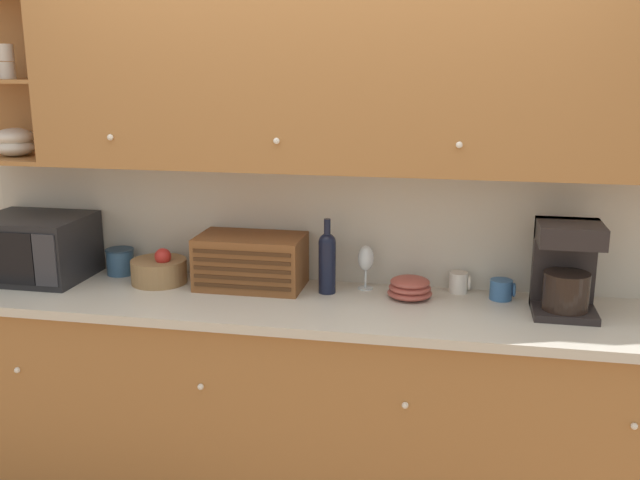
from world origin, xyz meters
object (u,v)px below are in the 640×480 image
storage_canister (120,261)px  bowl_stack_on_counter (410,288)px  wine_glass (366,260)px  mug (502,290)px  coffee_maker (566,268)px  mug_blue_second (459,282)px  fruit_basket (159,270)px  wine_bottle (327,260)px  bread_box (251,261)px  microwave (35,247)px

storage_canister → bowl_stack_on_counter: storage_canister is taller
wine_glass → bowl_stack_on_counter: size_ratio=1.04×
mug → coffee_maker: coffee_maker is taller
storage_canister → mug_blue_second: storage_canister is taller
bowl_stack_on_counter → mug_blue_second: (0.21, 0.12, 0.00)m
wine_glass → coffee_maker: coffee_maker is taller
mug_blue_second → fruit_basket: bearing=-174.7°
wine_bottle → mug: 0.76m
bowl_stack_on_counter → mug: 0.39m
bread_box → bowl_stack_on_counter: bearing=-1.7°
microwave → fruit_basket: (0.60, 0.04, -0.09)m
microwave → coffee_maker: (2.38, -0.03, 0.04)m
wine_bottle → coffee_maker: bearing=-4.1°
bowl_stack_on_counter → coffee_maker: (0.63, -0.07, 0.15)m
fruit_basket → mug_blue_second: fruit_basket is taller
fruit_basket → coffee_maker: bearing=-2.0°
storage_canister → microwave: bearing=-160.1°
wine_glass → mug: (0.60, -0.03, -0.09)m
wine_glass → mug_blue_second: size_ratio=2.13×
microwave → storage_canister: size_ratio=3.60×
bread_box → wine_glass: (0.51, 0.07, 0.02)m
bread_box → storage_canister: bearing=174.4°
wine_bottle → mug: wine_bottle is taller
wine_glass → bowl_stack_on_counter: wine_glass is taller
wine_bottle → wine_glass: 0.18m
wine_bottle → mug: size_ratio=3.11×
storage_canister → bread_box: bearing=-5.6°
wine_glass → coffee_maker: 0.85m
microwave → bowl_stack_on_counter: size_ratio=2.49×
fruit_basket → mug_blue_second: (1.36, 0.13, -0.01)m
fruit_basket → storage_canister: bearing=158.7°
wine_bottle → fruit_basket: bearing=-179.4°
fruit_basket → mug_blue_second: bearing=5.3°
bread_box → wine_glass: bearing=7.4°
coffee_maker → wine_glass: bearing=169.4°
mug_blue_second → coffee_maker: bearing=-24.2°
fruit_basket → wine_bottle: (0.79, 0.01, 0.09)m
fruit_basket → mug: bearing=2.4°
bowl_stack_on_counter → coffee_maker: bearing=-6.2°
wine_glass → mug_blue_second: (0.41, 0.03, -0.09)m
mug → bowl_stack_on_counter: bearing=-171.5°
mug → mug_blue_second: bearing=161.1°
mug_blue_second → wine_bottle: bearing=-168.4°
bread_box → mug_blue_second: bearing=6.1°
bowl_stack_on_counter → storage_canister: bearing=176.4°
wine_bottle → wine_glass: size_ratio=1.65×
microwave → fruit_basket: size_ratio=1.90×
bowl_stack_on_counter → mug_blue_second: 0.24m
fruit_basket → mug: fruit_basket is taller
wine_glass → mug_blue_second: bearing=4.4°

